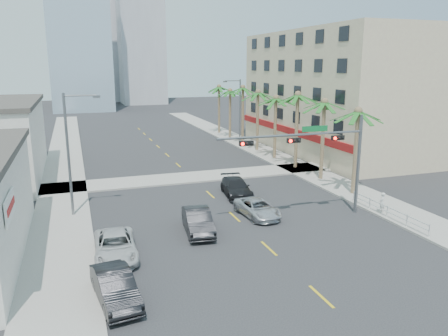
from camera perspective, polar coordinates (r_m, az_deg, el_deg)
name	(u,v)px	position (r m, az deg, el deg)	size (l,w,h in m)	color
ground	(301,278)	(23.92, 10.02, -13.96)	(260.00, 260.00, 0.00)	#262628
sidewalk_right	(310,172)	(45.92, 11.11, -0.55)	(4.00, 120.00, 0.15)	gray
sidewalk_left	(63,194)	(39.97, -20.29, -3.23)	(4.00, 120.00, 0.15)	gray
sidewalk_cross	(192,177)	(43.21, -4.18, -1.21)	(80.00, 4.00, 0.15)	gray
building_right	(341,92)	(58.52, 15.09, 9.54)	(15.25, 28.00, 15.00)	#C6AC8B
tower_far_left	(77,8)	(114.24, -18.68, 19.24)	(14.00, 14.00, 48.00)	#99B2C6
tower_far_center	(93,31)	(144.02, -16.70, 16.80)	(16.00, 16.00, 42.00)	#ADADB2
traffic_signal_mast	(322,149)	(31.64, 12.62, 2.39)	(11.12, 0.54, 7.20)	slate
palm_tree_0	(358,112)	(37.91, 17.13, 6.98)	(4.80, 4.80, 7.80)	brown
palm_tree_1	(325,103)	(42.17, 13.00, 8.28)	(4.80, 4.80, 8.16)	brown
palm_tree_2	(298,96)	(46.63, 9.62, 9.31)	(4.80, 4.80, 8.52)	brown
palm_tree_3	(276,99)	(51.29, 6.79, 8.97)	(4.80, 4.80, 7.80)	brown
palm_tree_4	(258,93)	(55.98, 4.46, 9.74)	(4.80, 4.80, 8.16)	brown
palm_tree_5	(243,88)	(60.76, 2.49, 10.37)	(4.80, 4.80, 8.52)	brown
palm_tree_6	(230,91)	(65.66, 0.79, 9.99)	(4.80, 4.80, 7.80)	brown
palm_tree_7	(219,87)	(70.55, -0.66, 10.51)	(4.80, 4.80, 8.16)	brown
streetlight_left	(71,149)	(32.98, -19.37, 2.38)	(2.55, 0.25, 9.00)	slate
streetlight_right	(239,108)	(60.74, 1.93, 7.80)	(2.55, 0.25, 9.00)	slate
guardrail	(387,210)	(33.78, 20.56, -5.16)	(0.08, 8.08, 1.00)	silver
car_parked_mid	(115,287)	(21.76, -14.02, -14.85)	(1.60, 4.57, 1.51)	black
car_parked_far	(115,246)	(26.28, -14.01, -9.89)	(2.35, 5.09, 1.42)	silver
car_lane_left	(198,221)	(29.24, -3.43, -6.92)	(1.66, 4.76, 1.57)	black
car_lane_center	(257,208)	(32.25, 4.39, -5.25)	(2.10, 4.56, 1.27)	silver
car_lane_right	(236,187)	(37.14, 1.61, -2.55)	(2.05, 5.05, 1.46)	black
pedestrian	(382,203)	(34.53, 19.93, -4.27)	(0.56, 0.37, 1.55)	silver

